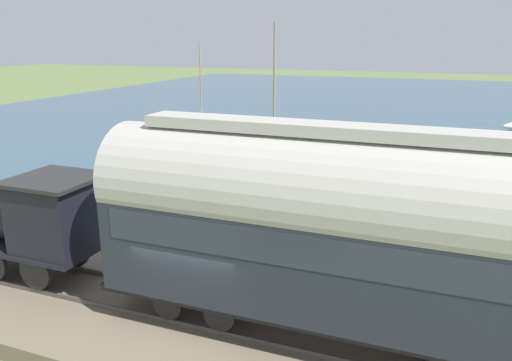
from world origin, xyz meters
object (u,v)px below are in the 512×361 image
Objects in this scene: steam_locomotive at (22,218)px; rowboat_far_out at (381,243)px; rowboat_mid_harbor at (145,188)px; sailboat_gray at (202,129)px; sailboat_black at (273,183)px; passenger_coach at (337,227)px.

steam_locomotive reaches higher than rowboat_far_out.
rowboat_far_out is (-2.55, -11.03, 0.01)m from rowboat_mid_harbor.
sailboat_gray reaches higher than rowboat_far_out.
rowboat_far_out is at bearing -105.68° from sailboat_black.
passenger_coach is 5.23× the size of rowboat_far_out.
sailboat_black is (-11.05, -9.20, 0.04)m from sailboat_gray.
passenger_coach is 25.67m from sailboat_gray.
sailboat_black is (10.21, -3.77, -1.39)m from steam_locomotive.
steam_locomotive is at bearing 90.00° from passenger_coach.
sailboat_black reaches higher than passenger_coach.
sailboat_gray is at bearing 60.47° from sailboat_black.
passenger_coach reaches higher than rowboat_far_out.
sailboat_black reaches higher than sailboat_gray.
steam_locomotive is at bearing 176.28° from rowboat_far_out.
passenger_coach reaches higher than rowboat_mid_harbor.
sailboat_gray is (21.26, 5.43, -1.42)m from steam_locomotive.
rowboat_mid_harbor is at bearing 178.85° from sailboat_gray.
passenger_coach is at bearing -162.82° from sailboat_gray.
rowboat_far_out is (-14.89, -14.43, -0.47)m from sailboat_gray.
rowboat_far_out is at bearing -2.17° from passenger_coach.
steam_locomotive is 2.95× the size of rowboat_far_out.
steam_locomotive is 21.99m from sailboat_gray.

